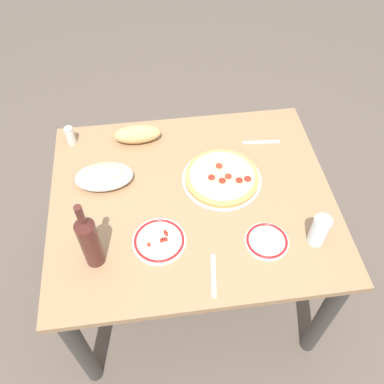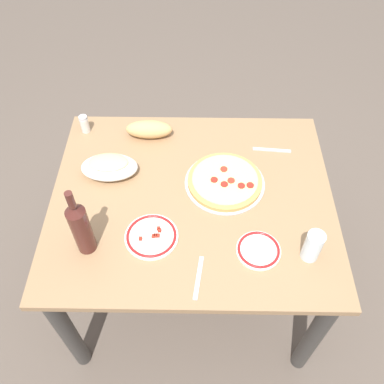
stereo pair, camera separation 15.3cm
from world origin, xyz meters
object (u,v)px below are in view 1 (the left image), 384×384
object	(u,v)px
dining_table	(192,214)
side_plate_far	(159,241)
wine_bottle	(89,240)
pepperoni_pizza	(222,178)
side_plate_near	(267,241)
spice_shaker	(70,136)
water_glass	(319,231)
baked_pasta_dish	(104,176)
bread_loaf	(137,134)

from	to	relation	value
dining_table	side_plate_far	distance (m)	0.28
dining_table	wine_bottle	size ratio (longest dim) A/B	3.61
pepperoni_pizza	side_plate_near	distance (m)	0.35
pepperoni_pizza	spice_shaker	size ratio (longest dim) A/B	3.85
water_glass	baked_pasta_dish	bearing A→B (deg)	153.32
dining_table	side_plate_far	xyz separation A→B (m)	(-0.15, -0.20, 0.13)
dining_table	spice_shaker	xyz separation A→B (m)	(-0.50, 0.38, 0.16)
baked_pasta_dish	side_plate_far	distance (m)	0.38
side_plate_near	spice_shaker	xyz separation A→B (m)	(-0.75, 0.64, 0.03)
wine_bottle	side_plate_far	world-z (taller)	wine_bottle
side_plate_far	spice_shaker	distance (m)	0.68
wine_bottle	side_plate_near	size ratio (longest dim) A/B	1.93
water_glass	side_plate_near	xyz separation A→B (m)	(-0.18, 0.02, -0.06)
side_plate_far	bread_loaf	xyz separation A→B (m)	(-0.05, 0.55, 0.03)
pepperoni_pizza	spice_shaker	distance (m)	0.71
dining_table	bread_loaf	distance (m)	0.44
side_plate_near	pepperoni_pizza	bearing A→B (deg)	109.10
water_glass	spice_shaker	xyz separation A→B (m)	(-0.93, 0.65, -0.02)
spice_shaker	bread_loaf	bearing A→B (deg)	-5.41
water_glass	bread_loaf	size ratio (longest dim) A/B	0.62
bread_loaf	pepperoni_pizza	bearing A→B (deg)	-39.97
side_plate_near	bread_loaf	xyz separation A→B (m)	(-0.45, 0.61, 0.03)
dining_table	side_plate_near	size ratio (longest dim) A/B	6.95
dining_table	side_plate_near	distance (m)	0.38
bread_loaf	spice_shaker	bearing A→B (deg)	174.59
dining_table	water_glass	world-z (taller)	water_glass
bread_loaf	side_plate_far	bearing A→B (deg)	-84.76
side_plate_near	bread_loaf	bearing A→B (deg)	126.48
pepperoni_pizza	water_glass	size ratio (longest dim) A/B	2.53
dining_table	pepperoni_pizza	world-z (taller)	pepperoni_pizza
side_plate_far	bread_loaf	world-z (taller)	bread_loaf
side_plate_far	bread_loaf	bearing A→B (deg)	95.24
baked_pasta_dish	water_glass	world-z (taller)	water_glass
baked_pasta_dish	spice_shaker	distance (m)	0.30
wine_bottle	side_plate_near	bearing A→B (deg)	-0.96
wine_bottle	water_glass	size ratio (longest dim) A/B	2.41
water_glass	bread_loaf	world-z (taller)	water_glass
side_plate_near	spice_shaker	distance (m)	0.98
pepperoni_pizza	side_plate_far	size ratio (longest dim) A/B	1.64
pepperoni_pizza	water_glass	bearing A→B (deg)	-49.00
water_glass	spice_shaker	size ratio (longest dim) A/B	1.52
pepperoni_pizza	bread_loaf	xyz separation A→B (m)	(-0.34, 0.28, 0.03)
dining_table	pepperoni_pizza	xyz separation A→B (m)	(0.14, 0.07, 0.14)
baked_pasta_dish	side_plate_far	xyz separation A→B (m)	(0.20, -0.32, -0.03)
wine_bottle	bread_loaf	distance (m)	0.63
baked_pasta_dish	bread_loaf	size ratio (longest dim) A/B	1.13
dining_table	spice_shaker	size ratio (longest dim) A/B	13.24
dining_table	baked_pasta_dish	world-z (taller)	baked_pasta_dish
side_plate_far	spice_shaker	xyz separation A→B (m)	(-0.35, 0.58, 0.03)
side_plate_far	spice_shaker	world-z (taller)	spice_shaker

